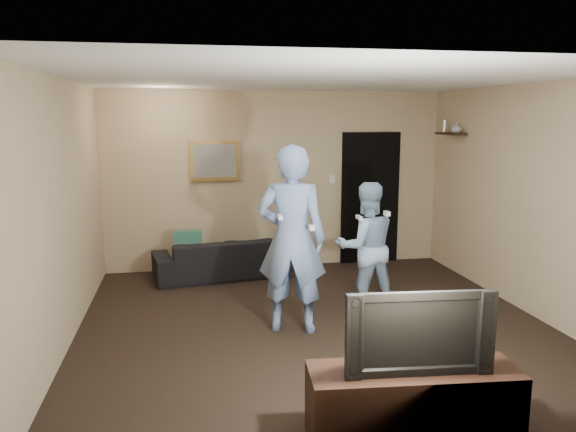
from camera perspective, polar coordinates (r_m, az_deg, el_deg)
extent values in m
plane|color=black|center=(6.22, 2.66, -10.90)|extent=(5.00, 5.00, 0.00)
cube|color=silver|center=(5.83, 2.87, 13.75)|extent=(5.00, 5.00, 0.04)
cube|color=tan|center=(8.32, -1.20, 3.65)|extent=(5.00, 0.04, 2.60)
cube|color=tan|center=(3.55, 12.09, -5.21)|extent=(5.00, 0.04, 2.60)
cube|color=tan|center=(5.85, -21.83, 0.24)|extent=(0.04, 5.00, 2.60)
cube|color=tan|center=(6.90, 23.42, 1.52)|extent=(0.04, 5.00, 2.60)
imported|color=black|center=(7.95, -6.72, -4.24)|extent=(1.96, 1.01, 0.55)
cube|color=#1B5142|center=(7.88, -10.11, -2.90)|extent=(0.39, 0.13, 0.39)
cube|color=olive|center=(8.17, -7.45, 5.57)|extent=(0.72, 0.05, 0.57)
cube|color=slate|center=(8.14, -7.44, 5.56)|extent=(0.62, 0.01, 0.47)
cube|color=black|center=(8.68, 8.34, 1.82)|extent=(0.90, 0.06, 2.00)
cube|color=silver|center=(8.47, 4.52, 3.74)|extent=(0.08, 0.02, 0.12)
cube|color=black|center=(8.34, 16.20, 8.04)|extent=(0.20, 0.60, 0.03)
imported|color=#9F9FA3|center=(8.19, 16.74, 8.61)|extent=(0.18, 0.18, 0.15)
cylinder|color=silver|center=(8.52, 15.62, 8.80)|extent=(0.06, 0.06, 0.18)
cube|color=black|center=(4.21, 12.56, -18.15)|extent=(1.49, 0.59, 0.52)
imported|color=black|center=(3.98, 12.87, -11.12)|extent=(1.02, 0.22, 0.58)
imported|color=#708CC2|center=(5.78, 0.36, -2.39)|extent=(0.82, 0.65, 1.96)
cube|color=white|center=(5.49, -0.84, -0.09)|extent=(0.04, 0.14, 0.04)
cube|color=white|center=(5.57, 2.41, -1.19)|extent=(0.05, 0.09, 0.05)
imported|color=#93B3D5|center=(6.53, 7.92, -3.11)|extent=(0.73, 0.57, 1.50)
cube|color=white|center=(6.20, 7.24, -0.15)|extent=(0.04, 0.14, 0.04)
cube|color=white|center=(6.30, 10.02, 0.26)|extent=(0.05, 0.09, 0.05)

